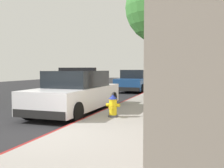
{
  "coord_description": "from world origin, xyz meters",
  "views": [
    {
      "loc": [
        3.25,
        -5.06,
        1.63
      ],
      "look_at": [
        -0.2,
        5.08,
        1.0
      ],
      "focal_mm": 41.25,
      "sensor_mm": 36.0,
      "label": 1
    }
  ],
  "objects_px": {
    "parked_car_dark_far": "(156,77)",
    "police_cruiser": "(77,92)",
    "street_tree": "(161,8)",
    "fire_hydrant": "(113,106)",
    "parked_car_silver_ahead": "(135,81)"
  },
  "relations": [
    {
      "from": "fire_hydrant",
      "to": "parked_car_silver_ahead",
      "type": "bearing_deg",
      "value": 100.04
    },
    {
      "from": "parked_car_silver_ahead",
      "to": "parked_car_dark_far",
      "type": "xyz_separation_m",
      "value": [
        -0.08,
        10.44,
        0.0
      ]
    },
    {
      "from": "parked_car_dark_far",
      "to": "police_cruiser",
      "type": "bearing_deg",
      "value": -89.49
    },
    {
      "from": "police_cruiser",
      "to": "fire_hydrant",
      "type": "relative_size",
      "value": 6.37
    },
    {
      "from": "police_cruiser",
      "to": "street_tree",
      "type": "distance_m",
      "value": 5.8
    },
    {
      "from": "police_cruiser",
      "to": "parked_car_dark_far",
      "type": "height_order",
      "value": "police_cruiser"
    },
    {
      "from": "parked_car_dark_far",
      "to": "street_tree",
      "type": "bearing_deg",
      "value": -80.43
    },
    {
      "from": "parked_car_silver_ahead",
      "to": "street_tree",
      "type": "bearing_deg",
      "value": -66.21
    },
    {
      "from": "police_cruiser",
      "to": "parked_car_dark_far",
      "type": "bearing_deg",
      "value": 90.51
    },
    {
      "from": "parked_car_silver_ahead",
      "to": "parked_car_dark_far",
      "type": "height_order",
      "value": "same"
    },
    {
      "from": "parked_car_dark_far",
      "to": "street_tree",
      "type": "distance_m",
      "value": 17.25
    },
    {
      "from": "parked_car_dark_far",
      "to": "street_tree",
      "type": "relative_size",
      "value": 0.8
    },
    {
      "from": "fire_hydrant",
      "to": "street_tree",
      "type": "height_order",
      "value": "street_tree"
    },
    {
      "from": "parked_car_dark_far",
      "to": "fire_hydrant",
      "type": "height_order",
      "value": "parked_car_dark_far"
    },
    {
      "from": "police_cruiser",
      "to": "parked_car_dark_far",
      "type": "distance_m",
      "value": 20.18
    }
  ]
}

